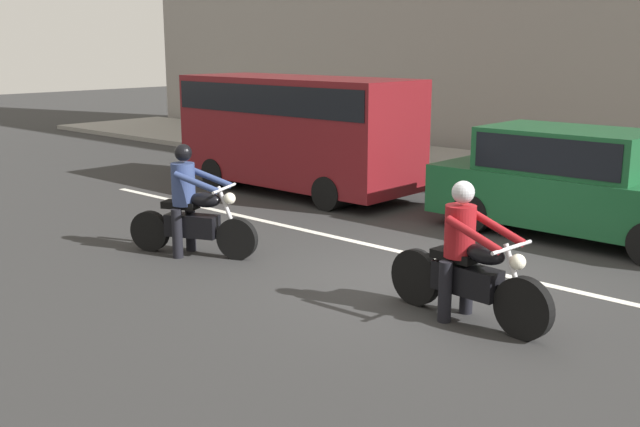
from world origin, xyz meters
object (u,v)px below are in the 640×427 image
at_px(parked_sedan_forest_green, 574,182).
at_px(motorcycle_with_rider_denim_blue, 191,210).
at_px(parked_van_maroon, 297,126).
at_px(motorcycle_with_rider_crimson, 467,265).

bearing_deg(parked_sedan_forest_green, motorcycle_with_rider_denim_blue, -127.80).
relative_size(motorcycle_with_rider_denim_blue, parked_van_maroon, 0.36).
bearing_deg(parked_van_maroon, motorcycle_with_rider_crimson, -31.99).
bearing_deg(parked_sedan_forest_green, parked_van_maroon, -177.21).
distance_m(parked_van_maroon, parked_sedan_forest_green, 5.79).
distance_m(motorcycle_with_rider_denim_blue, parked_van_maroon, 4.95).
height_order(motorcycle_with_rider_crimson, parked_van_maroon, parked_van_maroon).
xyz_separation_m(motorcycle_with_rider_crimson, parked_sedan_forest_green, (-0.70, 4.32, 0.24)).
xyz_separation_m(motorcycle_with_rider_denim_blue, parked_sedan_forest_green, (3.65, 4.70, 0.22)).
relative_size(motorcycle_with_rider_crimson, parked_sedan_forest_green, 0.46).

